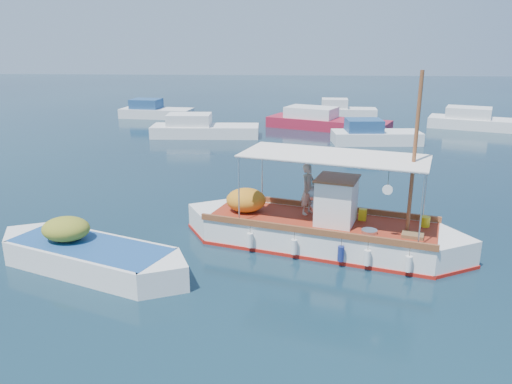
{
  "coord_description": "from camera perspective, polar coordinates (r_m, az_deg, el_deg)",
  "views": [
    {
      "loc": [
        -0.5,
        -15.62,
        6.65
      ],
      "look_at": [
        -1.55,
        0.0,
        1.81
      ],
      "focal_mm": 35.0,
      "sensor_mm": 36.0,
      "label": 1
    }
  ],
  "objects": [
    {
      "name": "bg_boat_far_n",
      "position": [
        44.86,
        9.78,
        9.04
      ],
      "size": [
        5.65,
        2.29,
        1.8
      ],
      "rotation": [
        0.0,
        0.0,
        -0.05
      ],
      "color": "silver",
      "rests_on": "ground"
    },
    {
      "name": "bg_boat_nw",
      "position": [
        35.53,
        -6.18,
        7.1
      ],
      "size": [
        7.55,
        2.73,
        1.8
      ],
      "rotation": [
        0.0,
        0.0,
        0.04
      ],
      "color": "silver",
      "rests_on": "ground"
    },
    {
      "name": "bg_boat_far_w",
      "position": [
        44.86,
        -11.52,
        8.95
      ],
      "size": [
        6.37,
        3.02,
        1.8
      ],
      "rotation": [
        0.0,
        0.0,
        -0.12
      ],
      "color": "silver",
      "rests_on": "ground"
    },
    {
      "name": "dinghy",
      "position": [
        15.92,
        -18.57,
        -7.06
      ],
      "size": [
        6.52,
        3.7,
        1.71
      ],
      "rotation": [
        0.0,
        0.0,
        -0.38
      ],
      "color": "white",
      "rests_on": "ground"
    },
    {
      "name": "ground",
      "position": [
        16.98,
        5.26,
        -5.96
      ],
      "size": [
        160.0,
        160.0,
        0.0
      ],
      "primitive_type": "plane",
      "color": "black",
      "rests_on": "ground"
    },
    {
      "name": "fishing_caique",
      "position": [
        16.75,
        7.16,
        -4.4
      ],
      "size": [
        9.39,
        4.65,
        5.99
      ],
      "rotation": [
        0.0,
        0.0,
        -0.3
      ],
      "color": "white",
      "rests_on": "ground"
    },
    {
      "name": "bg_boat_n",
      "position": [
        38.8,
        7.81,
        7.89
      ],
      "size": [
        9.58,
        6.28,
        1.8
      ],
      "rotation": [
        0.0,
        0.0,
        -0.41
      ],
      "color": "maroon",
      "rests_on": "ground"
    },
    {
      "name": "bg_boat_ne",
      "position": [
        33.88,
        13.27,
        6.25
      ],
      "size": [
        5.84,
        2.64,
        1.8
      ],
      "rotation": [
        0.0,
        0.0,
        0.08
      ],
      "color": "silver",
      "rests_on": "ground"
    },
    {
      "name": "bg_boat_e",
      "position": [
        42.06,
        24.31,
        7.25
      ],
      "size": [
        8.41,
        5.34,
        1.8
      ],
      "rotation": [
        0.0,
        0.0,
        -0.37
      ],
      "color": "silver",
      "rests_on": "ground"
    }
  ]
}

